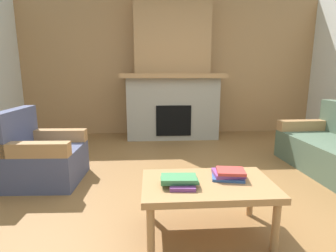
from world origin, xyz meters
TOP-DOWN VIEW (x-y plane):
  - ground at (0.00, 0.00)m, footprint 9.00×9.00m
  - wall_back_wood_panel at (0.00, 3.00)m, footprint 6.00×0.12m
  - fireplace at (0.00, 2.62)m, footprint 1.90×0.82m
  - armchair at (-1.67, 0.50)m, footprint 0.79×0.79m
  - coffee_table at (0.01, -0.63)m, footprint 1.00×0.60m
  - book_stack_near_edge at (-0.21, -0.68)m, footprint 0.28×0.23m
  - book_stack_center at (0.19, -0.56)m, footprint 0.27×0.22m

SIDE VIEW (x-z plane):
  - ground at x=0.00m, z-range 0.00..0.00m
  - armchair at x=-1.67m, z-range -0.13..0.72m
  - coffee_table at x=0.01m, z-range 0.16..0.59m
  - book_stack_near_edge at x=-0.21m, z-range 0.43..0.50m
  - book_stack_center at x=0.19m, z-range 0.43..0.50m
  - fireplace at x=0.00m, z-range -0.19..2.51m
  - wall_back_wood_panel at x=0.00m, z-range 0.00..2.70m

